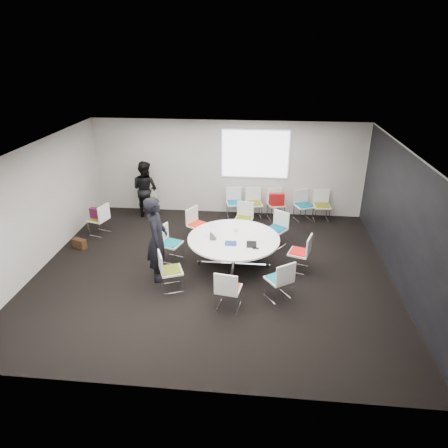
# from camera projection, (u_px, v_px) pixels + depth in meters

# --- Properties ---
(room_shell) EXTENTS (8.08, 7.08, 2.88)m
(room_shell) POSITION_uv_depth(u_px,v_px,m) (217.00, 215.00, 8.61)
(room_shell) COLOR black
(room_shell) RESTS_ON ground
(conference_table) EXTENTS (2.10, 2.10, 0.73)m
(conference_table) POSITION_uv_depth(u_px,v_px,m) (234.00, 246.00, 9.18)
(conference_table) COLOR silver
(conference_table) RESTS_ON ground
(projection_screen) EXTENTS (1.90, 0.03, 1.35)m
(projection_screen) POSITION_uv_depth(u_px,v_px,m) (255.00, 154.00, 11.49)
(projection_screen) COLOR white
(projection_screen) RESTS_ON room_shell
(chair_ring_a) EXTENTS (0.57, 0.58, 0.88)m
(chair_ring_a) POSITION_uv_depth(u_px,v_px,m) (299.00, 259.00, 9.12)
(chair_ring_a) COLOR silver
(chair_ring_a) RESTS_ON ground
(chair_ring_b) EXTENTS (0.63, 0.63, 0.88)m
(chair_ring_b) POSITION_uv_depth(u_px,v_px,m) (276.00, 235.00, 10.25)
(chair_ring_b) COLOR silver
(chair_ring_b) RESTS_ON ground
(chair_ring_c) EXTENTS (0.53, 0.52, 0.88)m
(chair_ring_c) POSITION_uv_depth(u_px,v_px,m) (244.00, 225.00, 10.81)
(chair_ring_c) COLOR silver
(chair_ring_c) RESTS_ON ground
(chair_ring_d) EXTENTS (0.62, 0.63, 0.88)m
(chair_ring_d) POSITION_uv_depth(u_px,v_px,m) (198.00, 231.00, 10.49)
(chair_ring_d) COLOR silver
(chair_ring_d) RESTS_ON ground
(chair_ring_e) EXTENTS (0.57, 0.57, 0.88)m
(chair_ring_e) POSITION_uv_depth(u_px,v_px,m) (171.00, 250.00, 9.52)
(chair_ring_e) COLOR silver
(chair_ring_e) RESTS_ON ground
(chair_ring_f) EXTENTS (0.59, 0.60, 0.88)m
(chair_ring_f) POSITION_uv_depth(u_px,v_px,m) (171.00, 278.00, 8.40)
(chair_ring_f) COLOR silver
(chair_ring_f) RESTS_ON ground
(chair_ring_g) EXTENTS (0.53, 0.52, 0.88)m
(chair_ring_g) POSITION_uv_depth(u_px,v_px,m) (228.00, 296.00, 7.79)
(chair_ring_g) COLOR silver
(chair_ring_g) RESTS_ON ground
(chair_ring_h) EXTENTS (0.63, 0.63, 0.88)m
(chair_ring_h) POSITION_uv_depth(u_px,v_px,m) (279.00, 286.00, 8.10)
(chair_ring_h) COLOR silver
(chair_ring_h) RESTS_ON ground
(chair_back_a) EXTENTS (0.55, 0.54, 0.88)m
(chair_back_a) POSITION_uv_depth(u_px,v_px,m) (235.00, 208.00, 11.90)
(chair_back_a) COLOR silver
(chair_back_a) RESTS_ON ground
(chair_back_b) EXTENTS (0.54, 0.53, 0.88)m
(chair_back_b) POSITION_uv_depth(u_px,v_px,m) (254.00, 209.00, 11.85)
(chair_back_b) COLOR silver
(chair_back_b) RESTS_ON ground
(chair_back_c) EXTENTS (0.57, 0.56, 0.88)m
(chair_back_c) POSITION_uv_depth(u_px,v_px,m) (276.00, 209.00, 11.82)
(chair_back_c) COLOR silver
(chair_back_c) RESTS_ON ground
(chair_back_d) EXTENTS (0.60, 0.59, 0.88)m
(chair_back_d) POSITION_uv_depth(u_px,v_px,m) (303.00, 211.00, 11.71)
(chair_back_d) COLOR silver
(chair_back_d) RESTS_ON ground
(chair_back_e) EXTENTS (0.49, 0.48, 0.88)m
(chair_back_e) POSITION_uv_depth(u_px,v_px,m) (321.00, 211.00, 11.70)
(chair_back_e) COLOR silver
(chair_back_e) RESTS_ON ground
(chair_spare_left) EXTENTS (0.56, 0.57, 0.88)m
(chair_spare_left) POSITION_uv_depth(u_px,v_px,m) (100.00, 225.00, 10.82)
(chair_spare_left) COLOR silver
(chair_spare_left) RESTS_ON ground
(chair_person_back) EXTENTS (0.47, 0.46, 0.88)m
(chair_person_back) POSITION_uv_depth(u_px,v_px,m) (148.00, 205.00, 12.15)
(chair_person_back) COLOR silver
(chair_person_back) RESTS_ON ground
(person_main) EXTENTS (0.55, 0.75, 1.91)m
(person_main) POSITION_uv_depth(u_px,v_px,m) (157.00, 239.00, 8.54)
(person_main) COLOR black
(person_main) RESTS_ON ground
(person_back) EXTENTS (1.01, 0.92, 1.69)m
(person_back) POSITION_uv_depth(u_px,v_px,m) (145.00, 189.00, 11.77)
(person_back) COLOR black
(person_back) RESTS_ON ground
(laptop) EXTENTS (0.38, 0.43, 0.03)m
(laptop) POSITION_uv_depth(u_px,v_px,m) (213.00, 236.00, 9.14)
(laptop) COLOR #333338
(laptop) RESTS_ON conference_table
(laptop_lid) EXTENTS (0.13, 0.28, 0.22)m
(laptop_lid) POSITION_uv_depth(u_px,v_px,m) (208.00, 232.00, 9.09)
(laptop_lid) COLOR silver
(laptop_lid) RESTS_ON conference_table
(notebook_black) EXTENTS (0.23, 0.31, 0.02)m
(notebook_black) POSITION_uv_depth(u_px,v_px,m) (252.00, 244.00, 8.78)
(notebook_black) COLOR black
(notebook_black) RESTS_ON conference_table
(tablet_folio) EXTENTS (0.27, 0.21, 0.03)m
(tablet_folio) POSITION_uv_depth(u_px,v_px,m) (231.00, 243.00, 8.82)
(tablet_folio) COLOR navy
(tablet_folio) RESTS_ON conference_table
(papers_right) EXTENTS (0.35, 0.29, 0.00)m
(papers_right) POSITION_uv_depth(u_px,v_px,m) (259.00, 232.00, 9.36)
(papers_right) COLOR white
(papers_right) RESTS_ON conference_table
(papers_front) EXTENTS (0.33, 0.25, 0.00)m
(papers_front) POSITION_uv_depth(u_px,v_px,m) (259.00, 241.00, 8.93)
(papers_front) COLOR silver
(papers_front) RESTS_ON conference_table
(cup) EXTENTS (0.08, 0.08, 0.09)m
(cup) POSITION_uv_depth(u_px,v_px,m) (236.00, 230.00, 9.38)
(cup) COLOR white
(cup) RESTS_ON conference_table
(phone) EXTENTS (0.15, 0.09, 0.01)m
(phone) POSITION_uv_depth(u_px,v_px,m) (256.00, 248.00, 8.62)
(phone) COLOR black
(phone) RESTS_ON conference_table
(maroon_bag) EXTENTS (0.41, 0.18, 0.28)m
(maroon_bag) POSITION_uv_depth(u_px,v_px,m) (98.00, 213.00, 10.68)
(maroon_bag) COLOR #4B142F
(maroon_bag) RESTS_ON chair_spare_left
(brown_bag) EXTENTS (0.39, 0.29, 0.24)m
(brown_bag) POSITION_uv_depth(u_px,v_px,m) (80.00, 243.00, 10.16)
(brown_bag) COLOR #341F10
(brown_bag) RESTS_ON ground
(red_jacket) EXTENTS (0.45, 0.19, 0.36)m
(red_jacket) POSITION_uv_depth(u_px,v_px,m) (277.00, 199.00, 11.44)
(red_jacket) COLOR #A51416
(red_jacket) RESTS_ON chair_back_c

